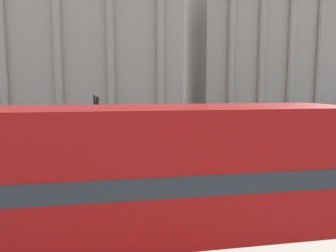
{
  "coord_description": "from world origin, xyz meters",
  "views": [
    {
      "loc": [
        -1.03,
        -2.4,
        4.54
      ],
      "look_at": [
        2.17,
        15.31,
        2.39
      ],
      "focal_mm": 35.0,
      "sensor_mm": 36.0,
      "label": 1
    }
  ],
  "objects_px": {
    "plaza_building_right": "(292,45)",
    "traffic_light_near": "(150,144)",
    "double_decker_bus": "(138,183)",
    "traffic_light_mid": "(96,117)",
    "plaza_building_left": "(66,42)",
    "pedestrian_olive": "(131,154)",
    "pedestrian_black": "(28,150)",
    "pedestrian_blue": "(195,140)"
  },
  "relations": [
    {
      "from": "double_decker_bus",
      "to": "traffic_light_mid",
      "type": "height_order",
      "value": "double_decker_bus"
    },
    {
      "from": "double_decker_bus",
      "to": "traffic_light_mid",
      "type": "distance_m",
      "value": 13.65
    },
    {
      "from": "plaza_building_right",
      "to": "traffic_light_near",
      "type": "distance_m",
      "value": 50.1
    },
    {
      "from": "double_decker_bus",
      "to": "traffic_light_mid",
      "type": "relative_size",
      "value": 2.54
    },
    {
      "from": "traffic_light_mid",
      "to": "plaza_building_right",
      "type": "bearing_deg",
      "value": 44.66
    },
    {
      "from": "pedestrian_olive",
      "to": "traffic_light_mid",
      "type": "bearing_deg",
      "value": -143.18
    },
    {
      "from": "pedestrian_olive",
      "to": "traffic_light_near",
      "type": "bearing_deg",
      "value": 20.06
    },
    {
      "from": "plaza_building_left",
      "to": "traffic_light_near",
      "type": "bearing_deg",
      "value": -78.13
    },
    {
      "from": "double_decker_bus",
      "to": "plaza_building_right",
      "type": "bearing_deg",
      "value": 53.39
    },
    {
      "from": "double_decker_bus",
      "to": "traffic_light_mid",
      "type": "bearing_deg",
      "value": 93.63
    },
    {
      "from": "pedestrian_blue",
      "to": "plaza_building_left",
      "type": "bearing_deg",
      "value": -116.13
    },
    {
      "from": "traffic_light_near",
      "to": "double_decker_bus",
      "type": "bearing_deg",
      "value": -100.0
    },
    {
      "from": "traffic_light_mid",
      "to": "double_decker_bus",
      "type": "bearing_deg",
      "value": -83.76
    },
    {
      "from": "double_decker_bus",
      "to": "traffic_light_near",
      "type": "distance_m",
      "value": 5.76
    },
    {
      "from": "plaza_building_right",
      "to": "pedestrian_black",
      "type": "bearing_deg",
      "value": -136.74
    },
    {
      "from": "double_decker_bus",
      "to": "plaza_building_left",
      "type": "height_order",
      "value": "plaza_building_left"
    },
    {
      "from": "double_decker_bus",
      "to": "plaza_building_right",
      "type": "xyz_separation_m",
      "value": [
        30.42,
        45.09,
        9.47
      ]
    },
    {
      "from": "plaza_building_left",
      "to": "pedestrian_blue",
      "type": "height_order",
      "value": "plaza_building_left"
    },
    {
      "from": "pedestrian_olive",
      "to": "pedestrian_black",
      "type": "xyz_separation_m",
      "value": [
        -5.63,
        2.13,
        0.0
      ]
    },
    {
      "from": "plaza_building_right",
      "to": "pedestrian_blue",
      "type": "xyz_separation_m",
      "value": [
        -25.4,
        -31.42,
        -10.78
      ]
    },
    {
      "from": "double_decker_bus",
      "to": "pedestrian_olive",
      "type": "bearing_deg",
      "value": 84.69
    },
    {
      "from": "plaza_building_left",
      "to": "pedestrian_olive",
      "type": "distance_m",
      "value": 33.68
    },
    {
      "from": "traffic_light_near",
      "to": "traffic_light_mid",
      "type": "relative_size",
      "value": 0.82
    },
    {
      "from": "double_decker_bus",
      "to": "traffic_light_near",
      "type": "relative_size",
      "value": 3.08
    },
    {
      "from": "pedestrian_blue",
      "to": "pedestrian_black",
      "type": "relative_size",
      "value": 0.94
    },
    {
      "from": "plaza_building_left",
      "to": "traffic_light_mid",
      "type": "distance_m",
      "value": 28.99
    },
    {
      "from": "traffic_light_near",
      "to": "traffic_light_mid",
      "type": "bearing_deg",
      "value": 107.47
    },
    {
      "from": "double_decker_bus",
      "to": "pedestrian_blue",
      "type": "bearing_deg",
      "value": 67.21
    },
    {
      "from": "pedestrian_olive",
      "to": "plaza_building_left",
      "type": "bearing_deg",
      "value": -156.02
    },
    {
      "from": "pedestrian_black",
      "to": "traffic_light_near",
      "type": "bearing_deg",
      "value": 16.09
    },
    {
      "from": "traffic_light_near",
      "to": "pedestrian_black",
      "type": "height_order",
      "value": "traffic_light_near"
    },
    {
      "from": "plaza_building_right",
      "to": "pedestrian_olive",
      "type": "height_order",
      "value": "plaza_building_right"
    },
    {
      "from": "plaza_building_left",
      "to": "pedestrian_olive",
      "type": "relative_size",
      "value": 17.55
    },
    {
      "from": "plaza_building_left",
      "to": "pedestrian_olive",
      "type": "height_order",
      "value": "plaza_building_left"
    },
    {
      "from": "traffic_light_mid",
      "to": "pedestrian_blue",
      "type": "height_order",
      "value": "traffic_light_mid"
    },
    {
      "from": "pedestrian_blue",
      "to": "pedestrian_black",
      "type": "height_order",
      "value": "pedestrian_black"
    },
    {
      "from": "double_decker_bus",
      "to": "plaza_building_left",
      "type": "distance_m",
      "value": 42.3
    },
    {
      "from": "double_decker_bus",
      "to": "pedestrian_olive",
      "type": "xyz_separation_m",
      "value": [
        0.45,
        9.45,
        -1.25
      ]
    },
    {
      "from": "traffic_light_mid",
      "to": "pedestrian_black",
      "type": "bearing_deg",
      "value": -151.84
    },
    {
      "from": "double_decker_bus",
      "to": "plaza_building_right",
      "type": "relative_size",
      "value": 0.29
    },
    {
      "from": "plaza_building_left",
      "to": "traffic_light_near",
      "type": "distance_m",
      "value": 37.04
    },
    {
      "from": "double_decker_bus",
      "to": "pedestrian_blue",
      "type": "xyz_separation_m",
      "value": [
        5.02,
        13.67,
        -1.32
      ]
    }
  ]
}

